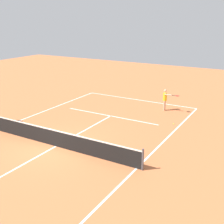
% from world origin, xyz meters
% --- Properties ---
extents(ground_plane, '(60.00, 60.00, 0.00)m').
position_xyz_m(ground_plane, '(0.00, 0.00, 0.00)').
color(ground_plane, '#C66B3D').
extents(court_lines, '(9.86, 21.62, 0.01)m').
position_xyz_m(court_lines, '(0.00, 0.00, 0.00)').
color(court_lines, white).
rests_on(court_lines, ground).
extents(tennis_net, '(10.46, 0.10, 1.07)m').
position_xyz_m(tennis_net, '(0.00, 0.00, 0.50)').
color(tennis_net, '#4C4C51').
rests_on(tennis_net, ground).
extents(player_serving, '(1.27, 0.50, 1.64)m').
position_xyz_m(player_serving, '(-2.90, -9.11, 0.97)').
color(player_serving, '#D8A884').
rests_on(player_serving, ground).
extents(tennis_ball, '(0.07, 0.07, 0.07)m').
position_xyz_m(tennis_ball, '(-4.46, -6.55, 0.03)').
color(tennis_ball, '#CCE033').
rests_on(tennis_ball, ground).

